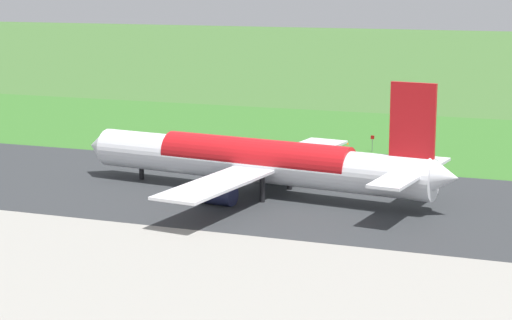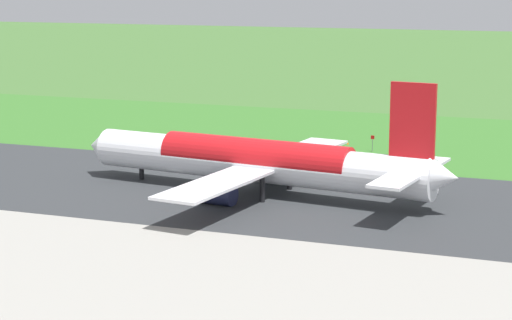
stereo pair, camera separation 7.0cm
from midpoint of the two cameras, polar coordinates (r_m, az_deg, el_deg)
The scene contains 6 objects.
ground_plane at distance 125.49m, azimuth -4.97°, elevation -1.66°, with size 800.00×800.00×0.00m, color #3D662D.
runway_asphalt at distance 125.49m, azimuth -4.97°, elevation -1.64°, with size 600.00×38.82×0.06m, color #2D3033.
grass_verge_foreground at distance 159.37m, azimuth 0.80°, elevation 1.15°, with size 600.00×80.00×0.04m, color #346B27.
airliner_main at distance 119.98m, azimuth 0.14°, elevation -0.09°, with size 54.11×44.41×15.88m.
no_stopping_sign at distance 150.95m, azimuth 7.23°, elevation 1.11°, with size 0.60×0.10×2.71m.
traffic_cone_orange at distance 157.31m, azimuth 5.70°, elevation 1.06°, with size 0.40×0.40×0.55m, color orange.
Camera 1 is at (-52.81, 110.37, 27.88)m, focal length 64.39 mm.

